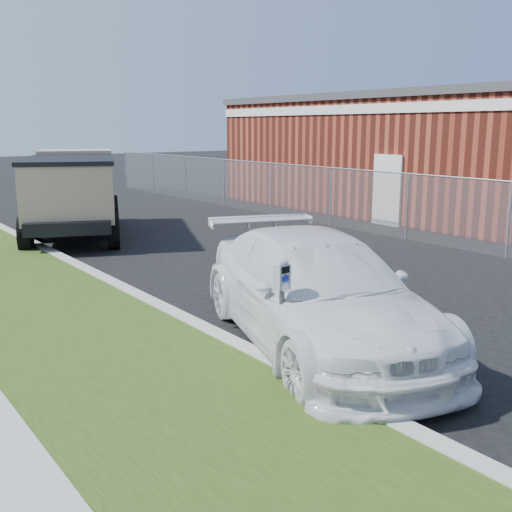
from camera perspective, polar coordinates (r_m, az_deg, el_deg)
ground at (r=10.08m, az=9.87°, el=-5.52°), size 120.00×120.00×0.00m
chainlink_fence at (r=18.89m, az=7.17°, el=6.71°), size 0.06×30.06×30.00m
brick_building at (r=23.97m, az=16.08°, el=9.55°), size 9.20×14.20×4.17m
parking_meter at (r=7.17m, az=2.48°, el=-3.35°), size 0.19×0.14×1.37m
white_wagon at (r=8.52m, az=5.47°, el=-3.25°), size 3.78×5.77×1.55m
dump_truck at (r=17.89m, az=-16.95°, el=6.15°), size 4.35×6.32×2.34m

